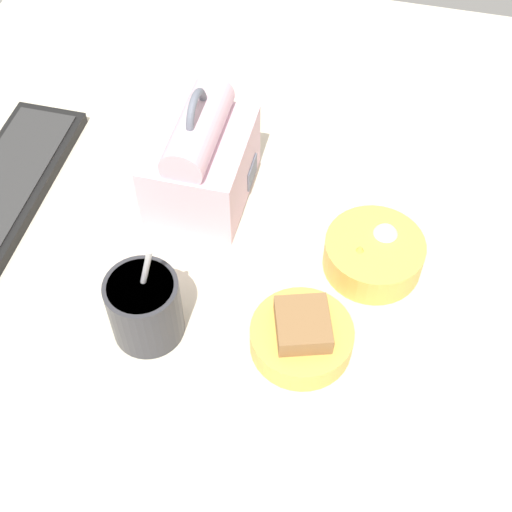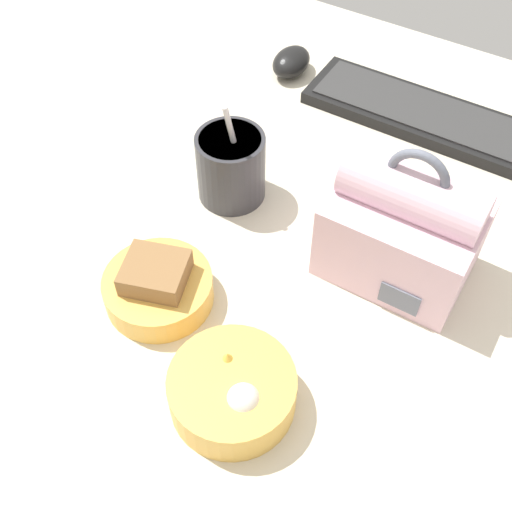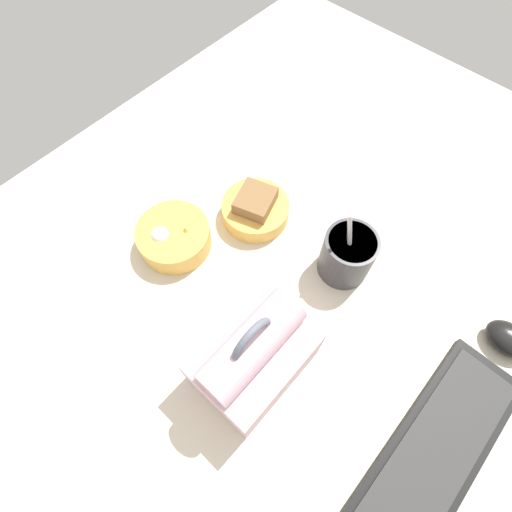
% 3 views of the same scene
% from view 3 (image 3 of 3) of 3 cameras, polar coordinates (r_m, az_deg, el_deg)
% --- Properties ---
extents(desk_surface, '(1.40, 1.10, 0.02)m').
position_cam_3_polar(desk_surface, '(0.71, 4.82, -2.88)').
color(desk_surface, beige).
rests_on(desk_surface, ground).
extents(keyboard, '(0.35, 0.11, 0.02)m').
position_cam_3_polar(keyboard, '(0.67, 23.85, -24.71)').
color(keyboard, black).
rests_on(keyboard, desk_surface).
extents(lunch_bag, '(0.17, 0.13, 0.18)m').
position_cam_3_polar(lunch_bag, '(0.58, -0.56, -13.99)').
color(lunch_bag, beige).
rests_on(lunch_bag, desk_surface).
extents(soup_cup, '(0.09, 0.09, 0.16)m').
position_cam_3_polar(soup_cup, '(0.68, 12.91, 0.21)').
color(soup_cup, '#333338').
rests_on(soup_cup, desk_surface).
extents(bento_bowl_sandwich, '(0.12, 0.12, 0.06)m').
position_cam_3_polar(bento_bowl_sandwich, '(0.74, -0.09, 6.78)').
color(bento_bowl_sandwich, '#EAB24C').
rests_on(bento_bowl_sandwich, desk_surface).
extents(bento_bowl_snacks, '(0.13, 0.13, 0.06)m').
position_cam_3_polar(bento_bowl_snacks, '(0.72, -11.58, 2.70)').
color(bento_bowl_snacks, '#EAB24C').
rests_on(bento_bowl_snacks, desk_surface).
extents(computer_mouse, '(0.05, 0.07, 0.04)m').
position_cam_3_polar(computer_mouse, '(0.75, 32.50, -10.03)').
color(computer_mouse, black).
rests_on(computer_mouse, desk_surface).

